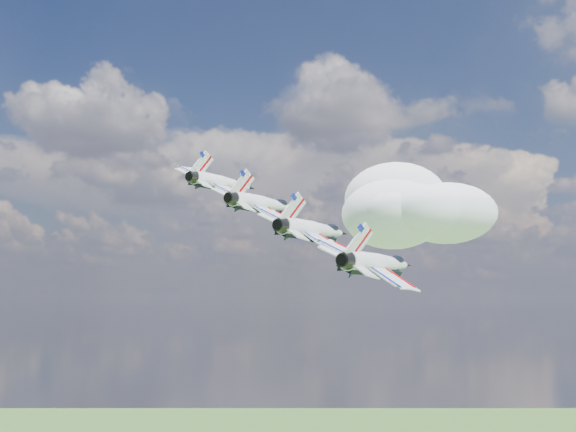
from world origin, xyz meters
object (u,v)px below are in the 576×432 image
(jet_3, at_px, (379,263))
(jet_1, at_px, (264,204))
(jet_2, at_px, (315,230))
(jet_0, at_px, (224,183))

(jet_3, bearing_deg, jet_1, 152.93)
(jet_1, height_order, jet_3, jet_1)
(jet_2, bearing_deg, jet_0, 152.93)
(jet_0, relative_size, jet_3, 1.00)
(jet_0, xyz_separation_m, jet_2, (15.45, -15.15, -7.43))
(jet_0, xyz_separation_m, jet_1, (7.73, -7.57, -3.72))
(jet_1, distance_m, jet_3, 22.88)
(jet_1, bearing_deg, jet_3, -27.07)
(jet_1, xyz_separation_m, jet_3, (15.45, -15.15, -7.43))
(jet_0, bearing_deg, jet_2, -27.07)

